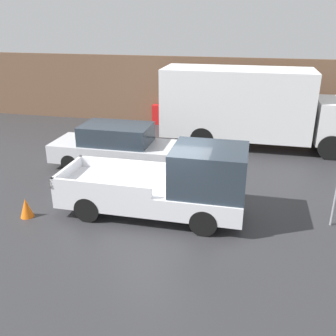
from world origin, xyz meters
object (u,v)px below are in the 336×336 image
car (115,146)px  delivery_truck (250,105)px  traffic_cone (26,208)px  pickup_truck (172,184)px  newspaper_box (157,114)px

car → delivery_truck: size_ratio=0.56×
delivery_truck → traffic_cone: size_ratio=14.42×
pickup_truck → delivery_truck: (1.98, 7.27, 0.86)m
pickup_truck → car: bearing=131.9°
delivery_truck → traffic_cone: (-6.16, -8.33, -1.56)m
newspaper_box → delivery_truck: bearing=-28.2°
pickup_truck → newspaper_box: size_ratio=5.09×
pickup_truck → newspaper_box: bearing=107.0°
pickup_truck → car: pickup_truck is taller
pickup_truck → delivery_truck: size_ratio=0.63×
newspaper_box → traffic_cone: newspaper_box is taller
pickup_truck → newspaper_box: 10.44m
delivery_truck → newspaper_box: bearing=151.8°
car → newspaper_box: car is taller
pickup_truck → traffic_cone: size_ratio=9.12×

